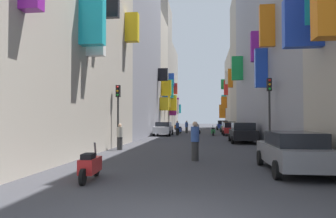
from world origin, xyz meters
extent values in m
plane|color=#38383D|center=(0.00, 30.00, 0.00)|extent=(140.00, 140.00, 0.00)
cube|color=#B2A899|center=(-8.00, 9.31, 7.20)|extent=(6.00, 18.61, 14.41)
cube|color=yellow|center=(-4.52, 16.38, 8.61)|extent=(0.96, 0.58, 2.12)
cube|color=white|center=(-4.55, 9.03, 6.30)|extent=(0.90, 0.39, 2.61)
cube|color=#19B2BF|center=(-4.42, 8.20, 6.84)|extent=(1.16, 0.52, 3.00)
cube|color=gray|center=(-8.00, 26.44, 9.50)|extent=(6.00, 15.64, 19.00)
cube|color=yellow|center=(-4.43, 33.51, 3.76)|extent=(1.14, 0.45, 1.68)
cube|color=black|center=(-4.39, 32.06, 7.35)|extent=(1.23, 0.35, 1.58)
cube|color=#B2A899|center=(-8.00, 38.21, 8.21)|extent=(6.00, 7.90, 16.42)
cube|color=yellow|center=(-4.33, 34.87, 5.96)|extent=(1.34, 0.38, 2.09)
cube|color=yellow|center=(-4.63, 38.71, 4.36)|extent=(0.74, 0.51, 1.76)
cube|color=blue|center=(-4.62, 35.84, 4.55)|extent=(0.76, 0.40, 1.41)
cube|color=gray|center=(-8.00, 45.32, 10.42)|extent=(6.00, 6.33, 20.84)
cube|color=red|center=(-4.35, 44.28, 6.77)|extent=(1.31, 0.55, 1.78)
cube|color=blue|center=(-4.56, 43.23, 8.15)|extent=(0.88, 0.46, 2.02)
cube|color=yellow|center=(-4.36, 43.40, 4.39)|extent=(1.28, 0.59, 2.47)
cube|color=purple|center=(-4.44, 44.38, 3.75)|extent=(1.11, 0.37, 2.76)
cube|color=#19B2BF|center=(-4.60, 42.98, 6.63)|extent=(0.80, 0.45, 2.98)
cube|color=gray|center=(-8.00, 54.25, 7.82)|extent=(6.00, 11.51, 15.65)
cube|color=white|center=(-4.43, 49.12, 3.96)|extent=(1.14, 0.40, 2.63)
cube|color=#19B2BF|center=(-4.39, 53.13, 3.71)|extent=(1.21, 0.65, 1.67)
cube|color=purple|center=(-4.57, 52.82, 5.07)|extent=(0.86, 0.49, 1.56)
cube|color=blue|center=(4.33, 5.94, 5.33)|extent=(1.35, 0.43, 1.75)
cube|color=gray|center=(8.00, 22.05, 10.55)|extent=(6.00, 27.72, 21.11)
cube|color=orange|center=(4.56, 13.39, 7.49)|extent=(0.88, 0.40, 2.53)
cube|color=green|center=(4.39, 28.88, 7.46)|extent=(1.21, 0.49, 2.64)
cube|color=purple|center=(4.67, 18.48, 7.42)|extent=(0.66, 0.57, 2.31)
cube|color=blue|center=(4.59, 15.67, 5.29)|extent=(0.81, 0.52, 2.63)
cube|color=#9E9384|center=(8.00, 40.76, 10.09)|extent=(6.00, 9.72, 20.18)
cube|color=white|center=(4.55, 44.61, 8.49)|extent=(0.91, 0.56, 2.08)
cube|color=orange|center=(4.65, 41.27, 7.97)|extent=(0.71, 0.59, 2.84)
cube|color=#BCB29E|center=(8.00, 52.81, 6.87)|extent=(6.00, 14.38, 13.74)
cube|color=orange|center=(4.45, 53.74, 4.95)|extent=(1.10, 0.40, 2.21)
cube|color=red|center=(4.64, 51.06, 7.49)|extent=(0.72, 0.40, 2.71)
cube|color=#19B2BF|center=(4.55, 56.06, 5.58)|extent=(0.89, 0.48, 1.88)
cube|color=orange|center=(4.37, 58.17, 3.31)|extent=(1.27, 0.57, 2.78)
cube|color=green|center=(4.43, 52.94, 8.33)|extent=(1.15, 0.55, 1.86)
cube|color=#236638|center=(3.85, 35.00, 0.59)|extent=(1.76, 4.42, 0.59)
cube|color=black|center=(3.85, 34.78, 1.19)|extent=(1.55, 2.48, 0.59)
cylinder|color=black|center=(2.97, 36.46, 0.30)|extent=(0.18, 0.60, 0.60)
cylinder|color=black|center=(4.73, 36.46, 0.30)|extent=(0.18, 0.60, 0.60)
cylinder|color=black|center=(2.97, 33.54, 0.30)|extent=(0.18, 0.60, 0.60)
cylinder|color=black|center=(4.73, 33.54, 0.30)|extent=(0.18, 0.60, 0.60)
cube|color=black|center=(3.75, 18.94, 0.65)|extent=(1.81, 4.12, 0.69)
cube|color=black|center=(3.75, 18.73, 1.28)|extent=(1.59, 2.31, 0.57)
cylinder|color=black|center=(2.84, 20.30, 0.30)|extent=(0.18, 0.60, 0.60)
cylinder|color=black|center=(4.65, 20.30, 0.30)|extent=(0.18, 0.60, 0.60)
cylinder|color=black|center=(2.84, 17.58, 0.30)|extent=(0.18, 0.60, 0.60)
cylinder|color=black|center=(4.65, 17.58, 0.30)|extent=(0.18, 0.60, 0.60)
cube|color=slate|center=(3.90, 5.90, 0.63)|extent=(1.74, 4.40, 0.65)
cube|color=black|center=(3.90, 5.68, 1.19)|extent=(1.53, 2.46, 0.48)
cylinder|color=black|center=(3.04, 7.35, 0.30)|extent=(0.18, 0.60, 0.60)
cylinder|color=black|center=(4.77, 7.35, 0.30)|extent=(0.18, 0.60, 0.60)
cylinder|color=black|center=(3.04, 4.45, 0.30)|extent=(0.18, 0.60, 0.60)
cylinder|color=black|center=(4.77, 4.45, 0.30)|extent=(0.18, 0.60, 0.60)
cube|color=white|center=(-3.75, 27.84, 0.65)|extent=(1.73, 4.16, 0.70)
cube|color=black|center=(-3.75, 28.05, 1.24)|extent=(1.52, 2.33, 0.49)
cylinder|color=black|center=(-2.89, 26.47, 0.30)|extent=(0.18, 0.60, 0.60)
cylinder|color=black|center=(-4.61, 26.47, 0.30)|extent=(0.18, 0.60, 0.60)
cylinder|color=black|center=(-2.89, 29.22, 0.30)|extent=(0.18, 0.60, 0.60)
cylinder|color=black|center=(-4.61, 29.22, 0.30)|extent=(0.18, 0.60, 0.60)
cube|color=navy|center=(3.64, 45.07, 0.63)|extent=(1.70, 3.99, 0.67)
cube|color=black|center=(3.64, 44.87, 1.25)|extent=(1.50, 2.24, 0.57)
cylinder|color=black|center=(2.79, 46.39, 0.30)|extent=(0.18, 0.60, 0.60)
cylinder|color=black|center=(4.49, 46.39, 0.30)|extent=(0.18, 0.60, 0.60)
cylinder|color=black|center=(2.79, 43.75, 0.30)|extent=(0.18, 0.60, 0.60)
cylinder|color=black|center=(4.49, 43.75, 0.30)|extent=(0.18, 0.60, 0.60)
cube|color=#B21E1E|center=(3.68, 29.27, 0.59)|extent=(1.72, 4.23, 0.58)
cube|color=black|center=(3.68, 29.06, 1.16)|extent=(1.51, 2.37, 0.56)
cylinder|color=black|center=(2.82, 30.67, 0.30)|extent=(0.18, 0.60, 0.60)
cylinder|color=black|center=(4.54, 30.67, 0.30)|extent=(0.18, 0.60, 0.60)
cylinder|color=black|center=(2.82, 27.88, 0.30)|extent=(0.18, 0.60, 0.60)
cylinder|color=black|center=(4.54, 27.88, 0.30)|extent=(0.18, 0.60, 0.60)
cube|color=#ADADB2|center=(-0.57, 47.39, 0.46)|extent=(0.60, 1.14, 0.45)
cube|color=black|center=(-0.54, 47.59, 0.77)|extent=(0.40, 0.60, 0.16)
cylinder|color=#4C4C51|center=(-0.65, 46.86, 0.79)|extent=(0.10, 0.28, 0.68)
cylinder|color=black|center=(-0.67, 46.73, 0.24)|extent=(0.17, 0.49, 0.48)
cylinder|color=black|center=(-0.46, 48.06, 0.24)|extent=(0.17, 0.49, 0.48)
cube|color=red|center=(-2.70, 3.65, 0.46)|extent=(0.54, 1.20, 0.45)
cube|color=black|center=(-2.68, 3.43, 0.77)|extent=(0.37, 0.59, 0.16)
cylinder|color=#4C4C51|center=(-2.75, 4.23, 0.79)|extent=(0.08, 0.28, 0.68)
cylinder|color=black|center=(-2.76, 4.37, 0.24)|extent=(0.14, 0.49, 0.48)
cylinder|color=black|center=(-2.64, 2.92, 0.24)|extent=(0.14, 0.49, 0.48)
cube|color=orange|center=(-3.77, 43.24, 0.46)|extent=(0.57, 1.20, 0.45)
cube|color=black|center=(-3.79, 43.03, 0.77)|extent=(0.38, 0.59, 0.16)
cylinder|color=#4C4C51|center=(-3.70, 43.81, 0.79)|extent=(0.09, 0.28, 0.68)
cylinder|color=black|center=(-3.69, 43.96, 0.24)|extent=(0.15, 0.49, 0.48)
cylinder|color=black|center=(-3.85, 42.53, 0.24)|extent=(0.15, 0.49, 0.48)
cube|color=#2D4CAD|center=(-2.32, 32.18, 0.46)|extent=(0.54, 1.07, 0.45)
cube|color=black|center=(-2.30, 32.37, 0.77)|extent=(0.37, 0.59, 0.16)
cylinder|color=#4C4C51|center=(-2.37, 31.66, 0.79)|extent=(0.09, 0.28, 0.68)
cylinder|color=black|center=(-2.38, 31.54, 0.24)|extent=(0.15, 0.49, 0.48)
cylinder|color=black|center=(-2.25, 32.82, 0.24)|extent=(0.15, 0.49, 0.48)
cube|color=silver|center=(-0.12, 32.32, 0.46)|extent=(0.84, 1.26, 0.45)
cube|color=black|center=(-0.20, 32.52, 0.77)|extent=(0.50, 0.64, 0.16)
cylinder|color=#4C4C51|center=(0.09, 31.76, 0.79)|extent=(0.15, 0.28, 0.68)
cylinder|color=black|center=(0.15, 31.63, 0.24)|extent=(0.27, 0.48, 0.48)
cylinder|color=black|center=(-0.38, 33.00, 0.24)|extent=(0.27, 0.48, 0.48)
cube|color=#287F3D|center=(1.70, 28.70, 0.46)|extent=(0.45, 1.10, 0.45)
cube|color=black|center=(1.70, 28.50, 0.77)|extent=(0.33, 0.56, 0.16)
cylinder|color=#4C4C51|center=(1.69, 29.25, 0.79)|extent=(0.06, 0.27, 0.68)
cylinder|color=black|center=(1.69, 29.39, 0.24)|extent=(0.10, 0.48, 0.48)
cylinder|color=black|center=(1.70, 28.02, 0.24)|extent=(0.10, 0.48, 0.48)
cylinder|color=#3B3B3B|center=(-1.51, 33.33, 0.39)|extent=(0.35, 0.35, 0.77)
cylinder|color=#335199|center=(-1.51, 33.33, 1.08)|extent=(0.42, 0.42, 0.61)
sphere|color=tan|center=(-1.51, 33.33, 1.49)|extent=(0.21, 0.21, 0.21)
cylinder|color=#303030|center=(-4.30, 12.51, 0.38)|extent=(0.35, 0.35, 0.77)
cylinder|color=#B2AD9E|center=(-4.30, 12.51, 1.07)|extent=(0.41, 0.41, 0.61)
sphere|color=tan|center=(-4.30, 12.51, 1.48)|extent=(0.21, 0.21, 0.21)
cylinder|color=black|center=(-2.26, 28.60, 0.39)|extent=(0.35, 0.35, 0.78)
cylinder|color=#335199|center=(-2.26, 28.60, 1.09)|extent=(0.41, 0.41, 0.62)
sphere|color=tan|center=(-2.26, 28.60, 1.51)|extent=(0.21, 0.21, 0.21)
cylinder|color=#2E2E2E|center=(0.37, 8.37, 0.43)|extent=(0.35, 0.35, 0.86)
cylinder|color=#335199|center=(0.37, 8.37, 1.19)|extent=(0.41, 0.41, 0.68)
sphere|color=tan|center=(0.37, 8.37, 1.65)|extent=(0.23, 0.23, 0.23)
cylinder|color=#2D2D2D|center=(-4.64, 13.26, 1.63)|extent=(0.12, 0.12, 3.25)
cube|color=black|center=(-4.64, 13.26, 3.63)|extent=(0.26, 0.26, 0.75)
sphere|color=red|center=(-4.64, 13.12, 3.88)|extent=(0.14, 0.14, 0.14)
sphere|color=orange|center=(-4.64, 13.12, 3.63)|extent=(0.14, 0.14, 0.14)
sphere|color=green|center=(-4.64, 13.12, 3.38)|extent=(0.14, 0.14, 0.14)
cylinder|color=#2D2D2D|center=(4.58, 13.00, 1.76)|extent=(0.12, 0.12, 3.51)
cube|color=black|center=(4.58, 13.00, 3.89)|extent=(0.26, 0.26, 0.75)
sphere|color=red|center=(4.58, 12.86, 4.14)|extent=(0.14, 0.14, 0.14)
sphere|color=orange|center=(4.58, 12.86, 3.89)|extent=(0.14, 0.14, 0.14)
sphere|color=green|center=(4.58, 12.86, 3.64)|extent=(0.14, 0.14, 0.14)
camera|label=1|loc=(0.82, -5.41, 1.92)|focal=32.52mm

